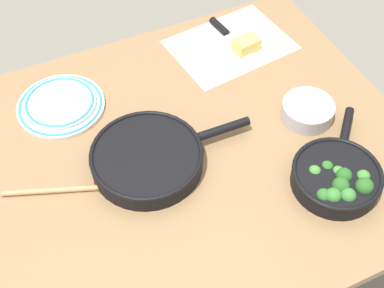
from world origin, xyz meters
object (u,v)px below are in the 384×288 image
(wooden_spoon, at_px, (92,188))
(grater_knife, at_px, (226,34))
(dinner_plate_stack, at_px, (61,104))
(skillet_broccoli, at_px, (338,177))
(skillet_eggs, at_px, (147,157))
(prep_bowl_steel, at_px, (307,111))
(cheese_block, at_px, (246,45))

(wooden_spoon, bearing_deg, grater_knife, 54.46)
(dinner_plate_stack, bearing_deg, skillet_broccoli, -45.02)
(skillet_eggs, bearing_deg, prep_bowl_steel, -2.79)
(skillet_broccoli, relative_size, skillet_eggs, 0.66)
(skillet_broccoli, distance_m, dinner_plate_stack, 0.79)
(prep_bowl_steel, bearing_deg, cheese_block, 93.10)
(skillet_broccoli, height_order, wooden_spoon, skillet_broccoli)
(skillet_eggs, distance_m, wooden_spoon, 0.16)
(skillet_broccoli, bearing_deg, dinner_plate_stack, 88.51)
(skillet_broccoli, height_order, grater_knife, skillet_broccoli)
(grater_knife, bearing_deg, prep_bowl_steel, -2.61)
(grater_knife, xyz_separation_m, dinner_plate_stack, (-0.58, -0.08, 0.00))
(skillet_broccoli, distance_m, skillet_eggs, 0.49)
(dinner_plate_stack, xyz_separation_m, prep_bowl_steel, (0.62, -0.33, 0.01))
(wooden_spoon, bearing_deg, skillet_broccoli, -3.01)
(skillet_broccoli, bearing_deg, wooden_spoon, 109.97)
(dinner_plate_stack, bearing_deg, grater_knife, 8.24)
(grater_knife, height_order, dinner_plate_stack, dinner_plate_stack)
(skillet_eggs, xyz_separation_m, wooden_spoon, (-0.16, -0.02, -0.02))
(wooden_spoon, xyz_separation_m, dinner_plate_stack, (0.01, 0.31, 0.00))
(skillet_eggs, distance_m, grater_knife, 0.57)
(skillet_broccoli, relative_size, cheese_block, 3.42)
(wooden_spoon, distance_m, grater_knife, 0.71)
(wooden_spoon, xyz_separation_m, prep_bowl_steel, (0.63, -0.02, 0.02))
(skillet_eggs, relative_size, dinner_plate_stack, 1.78)
(skillet_broccoli, distance_m, prep_bowl_steel, 0.24)
(grater_knife, bearing_deg, skillet_broccoli, -9.99)
(grater_knife, relative_size, cheese_block, 2.73)
(prep_bowl_steel, bearing_deg, wooden_spoon, 178.39)
(wooden_spoon, relative_size, dinner_plate_stack, 1.39)
(skillet_broccoli, height_order, cheese_block, skillet_broccoli)
(dinner_plate_stack, bearing_deg, skillet_eggs, -62.79)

